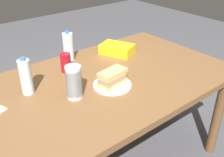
{
  "coord_description": "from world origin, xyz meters",
  "views": [
    {
      "loc": [
        -0.82,
        -1.11,
        1.5
      ],
      "look_at": [
        -0.0,
        -0.09,
        0.77
      ],
      "focal_mm": 41.94,
      "sensor_mm": 36.0,
      "label": 1
    }
  ],
  "objects_px": {
    "sandwich": "(112,78)",
    "paper_plate": "(112,85)",
    "water_bottle_tall": "(68,47)",
    "water_bottle_spare": "(26,77)",
    "dining_table": "(103,92)",
    "chip_bag": "(117,49)",
    "soda_can_red": "(66,63)",
    "plastic_cup_stack": "(74,82)"
  },
  "relations": [
    {
      "from": "sandwich",
      "to": "paper_plate",
      "type": "bearing_deg",
      "value": -143.44
    },
    {
      "from": "water_bottle_tall",
      "to": "water_bottle_spare",
      "type": "distance_m",
      "value": 0.47
    },
    {
      "from": "dining_table",
      "to": "water_bottle_tall",
      "type": "distance_m",
      "value": 0.42
    },
    {
      "from": "dining_table",
      "to": "water_bottle_spare",
      "type": "bearing_deg",
      "value": 161.13
    },
    {
      "from": "sandwich",
      "to": "chip_bag",
      "type": "xyz_separation_m",
      "value": [
        0.32,
        0.34,
        -0.02
      ]
    },
    {
      "from": "paper_plate",
      "to": "soda_can_red",
      "type": "height_order",
      "value": "soda_can_red"
    },
    {
      "from": "soda_can_red",
      "to": "dining_table",
      "type": "bearing_deg",
      "value": -64.56
    },
    {
      "from": "soda_can_red",
      "to": "water_bottle_spare",
      "type": "distance_m",
      "value": 0.31
    },
    {
      "from": "dining_table",
      "to": "soda_can_red",
      "type": "xyz_separation_m",
      "value": [
        -0.11,
        0.24,
        0.14
      ]
    },
    {
      "from": "sandwich",
      "to": "plastic_cup_stack",
      "type": "height_order",
      "value": "plastic_cup_stack"
    },
    {
      "from": "chip_bag",
      "to": "plastic_cup_stack",
      "type": "height_order",
      "value": "plastic_cup_stack"
    },
    {
      "from": "chip_bag",
      "to": "sandwich",
      "type": "bearing_deg",
      "value": 112.52
    },
    {
      "from": "sandwich",
      "to": "plastic_cup_stack",
      "type": "distance_m",
      "value": 0.24
    },
    {
      "from": "sandwich",
      "to": "soda_can_red",
      "type": "relative_size",
      "value": 1.59
    },
    {
      "from": "soda_can_red",
      "to": "chip_bag",
      "type": "relative_size",
      "value": 0.53
    },
    {
      "from": "dining_table",
      "to": "chip_bag",
      "type": "xyz_separation_m",
      "value": [
        0.32,
        0.25,
        0.12
      ]
    },
    {
      "from": "sandwich",
      "to": "soda_can_red",
      "type": "xyz_separation_m",
      "value": [
        -0.11,
        0.33,
        0.01
      ]
    },
    {
      "from": "dining_table",
      "to": "paper_plate",
      "type": "distance_m",
      "value": 0.13
    },
    {
      "from": "dining_table",
      "to": "sandwich",
      "type": "height_order",
      "value": "sandwich"
    },
    {
      "from": "soda_can_red",
      "to": "chip_bag",
      "type": "height_order",
      "value": "soda_can_red"
    },
    {
      "from": "chip_bag",
      "to": "plastic_cup_stack",
      "type": "xyz_separation_m",
      "value": [
        -0.55,
        -0.31,
        0.06
      ]
    },
    {
      "from": "soda_can_red",
      "to": "water_bottle_spare",
      "type": "xyz_separation_m",
      "value": [
        -0.3,
        -0.1,
        0.04
      ]
    },
    {
      "from": "chip_bag",
      "to": "water_bottle_spare",
      "type": "bearing_deg",
      "value": 74.38
    },
    {
      "from": "dining_table",
      "to": "sandwich",
      "type": "xyz_separation_m",
      "value": [
        0.0,
        -0.09,
        0.14
      ]
    },
    {
      "from": "dining_table",
      "to": "paper_plate",
      "type": "xyz_separation_m",
      "value": [
        -0.0,
        -0.09,
        0.09
      ]
    },
    {
      "from": "soda_can_red",
      "to": "plastic_cup_stack",
      "type": "height_order",
      "value": "plastic_cup_stack"
    },
    {
      "from": "dining_table",
      "to": "soda_can_red",
      "type": "relative_size",
      "value": 13.46
    },
    {
      "from": "paper_plate",
      "to": "sandwich",
      "type": "bearing_deg",
      "value": 36.56
    },
    {
      "from": "water_bottle_tall",
      "to": "sandwich",
      "type": "bearing_deg",
      "value": -89.15
    },
    {
      "from": "water_bottle_spare",
      "to": "sandwich",
      "type": "bearing_deg",
      "value": -29.36
    },
    {
      "from": "dining_table",
      "to": "sandwich",
      "type": "bearing_deg",
      "value": -89.12
    },
    {
      "from": "paper_plate",
      "to": "sandwich",
      "type": "relative_size",
      "value": 1.15
    },
    {
      "from": "water_bottle_tall",
      "to": "water_bottle_spare",
      "type": "relative_size",
      "value": 0.97
    },
    {
      "from": "dining_table",
      "to": "plastic_cup_stack",
      "type": "bearing_deg",
      "value": -165.44
    },
    {
      "from": "dining_table",
      "to": "water_bottle_tall",
      "type": "height_order",
      "value": "water_bottle_tall"
    },
    {
      "from": "chip_bag",
      "to": "soda_can_red",
      "type": "bearing_deg",
      "value": 67.75
    },
    {
      "from": "sandwich",
      "to": "chip_bag",
      "type": "bearing_deg",
      "value": 46.85
    },
    {
      "from": "paper_plate",
      "to": "soda_can_red",
      "type": "relative_size",
      "value": 1.83
    },
    {
      "from": "chip_bag",
      "to": "plastic_cup_stack",
      "type": "relative_size",
      "value": 1.24
    },
    {
      "from": "soda_can_red",
      "to": "water_bottle_tall",
      "type": "xyz_separation_m",
      "value": [
        0.11,
        0.15,
        0.04
      ]
    },
    {
      "from": "dining_table",
      "to": "soda_can_red",
      "type": "bearing_deg",
      "value": 115.44
    },
    {
      "from": "paper_plate",
      "to": "chip_bag",
      "type": "relative_size",
      "value": 0.97
    }
  ]
}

